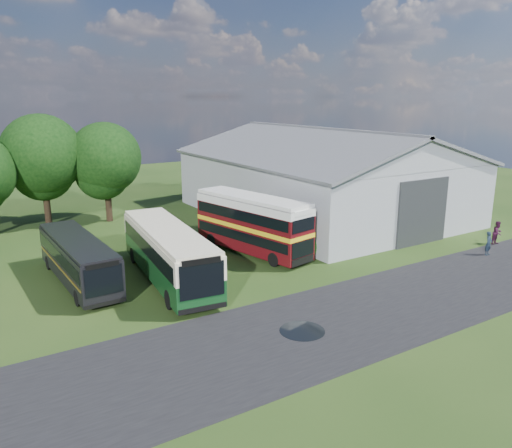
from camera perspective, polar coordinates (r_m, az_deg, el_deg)
ground at (r=27.57m, az=4.00°, el=-9.03°), size 120.00×120.00×0.00m
asphalt_road at (r=27.30m, az=12.95°, el=-9.62°), size 60.00×8.00×0.02m
puddle at (r=24.57m, az=5.30°, el=-12.10°), size 2.20×2.20×0.01m
storage_shed at (r=47.63m, az=7.45°, el=6.08°), size 18.80×24.80×8.15m
tree_mid at (r=45.98m, az=-23.29°, el=7.28°), size 6.80×6.80×9.60m
tree_right_a at (r=46.09m, az=-16.86°, el=7.22°), size 6.26×6.26×8.83m
shrub_front at (r=35.21m, az=5.66°, el=-3.79°), size 1.70×1.70×1.70m
shrub_mid at (r=36.74m, az=3.76°, el=-2.98°), size 1.60×1.60×1.60m
shrub_back at (r=38.30m, az=2.02°, el=-2.23°), size 1.80×1.80×1.80m
bus_green_single at (r=30.69m, az=-9.98°, el=-3.27°), size 3.99×12.14×3.29m
bus_maroon_double at (r=35.54m, az=-0.44°, el=-0.07°), size 4.36×9.95×4.15m
bus_dark_single at (r=31.78m, az=-19.66°, el=-3.82°), size 2.64×10.10×2.77m
visitor_a at (r=38.88m, az=25.05°, el=-2.04°), size 0.68×0.51×1.71m
visitor_b at (r=42.00m, az=25.88°, el=-0.93°), size 0.91×0.73×1.80m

